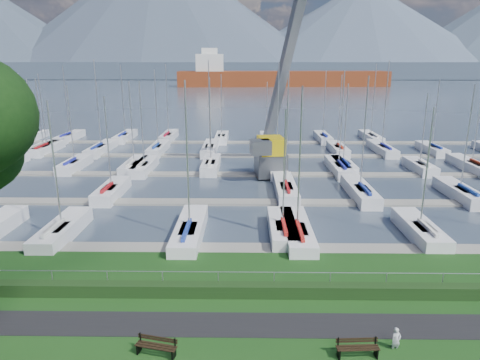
{
  "coord_description": "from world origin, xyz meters",
  "views": [
    {
      "loc": [
        0.47,
        -20.71,
        12.04
      ],
      "look_at": [
        0.0,
        12.0,
        3.0
      ],
      "focal_mm": 32.0,
      "sensor_mm": 36.0,
      "label": 1
    }
  ],
  "objects_px": {
    "person": "(396,337)",
    "bench_right": "(357,348)",
    "crane": "(275,125)",
    "bench_left": "(156,346)"
  },
  "relations": [
    {
      "from": "bench_left",
      "to": "person",
      "type": "bearing_deg",
      "value": 16.08
    },
    {
      "from": "person",
      "to": "crane",
      "type": "bearing_deg",
      "value": 82.13
    },
    {
      "from": "person",
      "to": "bench_right",
      "type": "bearing_deg",
      "value": -178.3
    },
    {
      "from": "bench_right",
      "to": "crane",
      "type": "bearing_deg",
      "value": 89.63
    },
    {
      "from": "bench_left",
      "to": "crane",
      "type": "bearing_deg",
      "value": 90.78
    },
    {
      "from": "bench_right",
      "to": "person",
      "type": "height_order",
      "value": "person"
    },
    {
      "from": "bench_right",
      "to": "crane",
      "type": "xyz_separation_m",
      "value": [
        -1.56,
        31.52,
        4.91
      ]
    },
    {
      "from": "bench_right",
      "to": "crane",
      "type": "height_order",
      "value": "crane"
    },
    {
      "from": "person",
      "to": "crane",
      "type": "height_order",
      "value": "crane"
    },
    {
      "from": "bench_right",
      "to": "person",
      "type": "xyz_separation_m",
      "value": [
        1.79,
        0.5,
        0.17
      ]
    }
  ]
}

